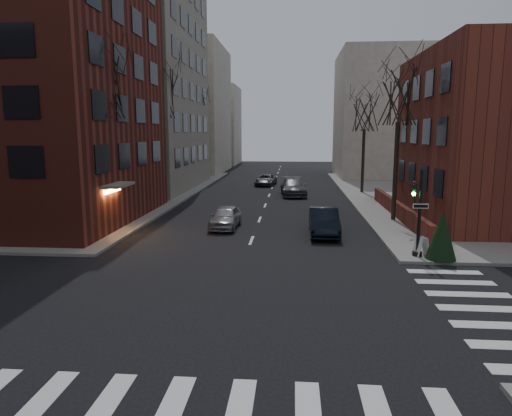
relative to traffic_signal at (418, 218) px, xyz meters
The scene contains 21 objects.
ground 12.15m from the traffic_signal, 131.43° to the right, with size 160.00×160.00×0.00m, color black.
building_left_brick 25.61m from the traffic_signal, 162.24° to the left, with size 15.00×15.00×18.00m, color maroon.
building_left_tan 37.33m from the traffic_signal, 134.92° to the left, with size 18.00×18.00×28.00m, color gray.
low_wall_right 10.18m from the traffic_signal, 82.24° to the left, with size 0.35×16.00×1.00m, color maroon.
building_distant_la 51.89m from the traffic_signal, 116.50° to the left, with size 14.00×16.00×18.00m, color beige.
building_distant_ra 42.05m from the traffic_signal, 80.23° to the left, with size 14.00×14.00×16.00m, color beige.
building_distant_lb 66.59m from the traffic_signal, 108.38° to the left, with size 10.00×12.00×14.00m, color beige.
traffic_signal is the anchor object (origin of this frame).
tree_left_a 18.66m from the traffic_signal, 163.35° to the left, with size 4.18×4.18×10.26m.
tree_left_b 24.87m from the traffic_signal, 134.54° to the left, with size 4.40×4.40×10.80m.
tree_left_c 35.76m from the traffic_signal, 118.36° to the left, with size 3.96×3.96×9.72m.
tree_right_a 10.92m from the traffic_signal, 84.53° to the left, with size 3.96×3.96×9.72m.
tree_right_b 23.71m from the traffic_signal, 87.85° to the left, with size 3.74×3.74×9.18m.
streetlamp_near 20.86m from the traffic_signal, 141.13° to the left, with size 0.36×0.36×6.28m.
streetlamp_far 36.81m from the traffic_signal, 116.06° to the left, with size 0.36×0.36×6.28m.
parked_sedan 6.25m from the traffic_signal, 129.90° to the left, with size 1.60×4.58×1.51m, color black.
car_lane_silver 11.67m from the traffic_signal, 147.91° to the left, with size 1.61×4.00×1.36m, color #9FA0A4.
car_lane_gray 21.84m from the traffic_signal, 105.15° to the left, with size 2.22×5.45×1.58m, color #45464A.
car_lane_far 30.31m from the traffic_signal, 106.77° to the left, with size 2.01×4.36×1.21m, color #414146.
sandwich_board 1.32m from the traffic_signal, ahead, with size 0.40×0.57×0.91m, color silver.
evergreen_shrub 1.26m from the traffic_signal, 27.15° to the right, with size 1.33×1.33×2.22m, color black.
Camera 1 is at (2.22, -12.05, 5.81)m, focal length 32.00 mm.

